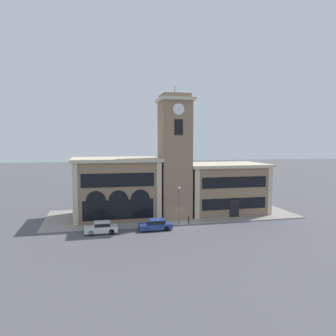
% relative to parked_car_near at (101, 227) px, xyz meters
% --- Properties ---
extents(ground_plane, '(300.00, 300.00, 0.00)m').
position_rel_parked_car_near_xyz_m(ground_plane, '(11.09, 1.35, -0.77)').
color(ground_plane, '#4C4C51').
extents(sidewalk_kerb, '(37.93, 13.47, 0.15)m').
position_rel_parked_car_near_xyz_m(sidewalk_kerb, '(11.09, 8.09, -0.69)').
color(sidewalk_kerb, gray).
rests_on(sidewalk_kerb, ground_plane).
extents(clock_tower, '(5.07, 5.07, 19.63)m').
position_rel_parked_car_near_xyz_m(clock_tower, '(11.09, 6.31, 8.49)').
color(clock_tower, '#897056').
rests_on(clock_tower, ground_plane).
extents(town_hall_left_wing, '(12.93, 9.40, 9.04)m').
position_rel_parked_car_near_xyz_m(town_hall_left_wing, '(2.48, 8.44, 3.78)').
color(town_hall_left_wing, '#897056').
rests_on(town_hall_left_wing, ground_plane).
extents(town_hall_right_wing, '(13.18, 9.40, 7.95)m').
position_rel_parked_car_near_xyz_m(town_hall_right_wing, '(19.81, 8.45, 3.23)').
color(town_hall_right_wing, '#897056').
rests_on(town_hall_right_wing, ground_plane).
extents(parked_car_near, '(4.08, 1.88, 1.47)m').
position_rel_parked_car_near_xyz_m(parked_car_near, '(0.00, 0.00, 0.00)').
color(parked_car_near, silver).
rests_on(parked_car_near, ground_plane).
extents(parked_car_mid, '(4.22, 1.89, 1.41)m').
position_rel_parked_car_near_xyz_m(parked_car_mid, '(6.95, 0.00, -0.03)').
color(parked_car_mid, navy).
rests_on(parked_car_mid, ground_plane).
extents(street_lamp, '(0.36, 0.36, 5.19)m').
position_rel_parked_car_near_xyz_m(street_lamp, '(10.54, 1.74, 2.84)').
color(street_lamp, '#4C4C51').
rests_on(street_lamp, sidewalk_kerb).
extents(bollard, '(0.18, 0.18, 1.06)m').
position_rel_parked_car_near_xyz_m(bollard, '(11.92, 1.78, -0.10)').
color(bollard, black).
rests_on(bollard, sidewalk_kerb).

